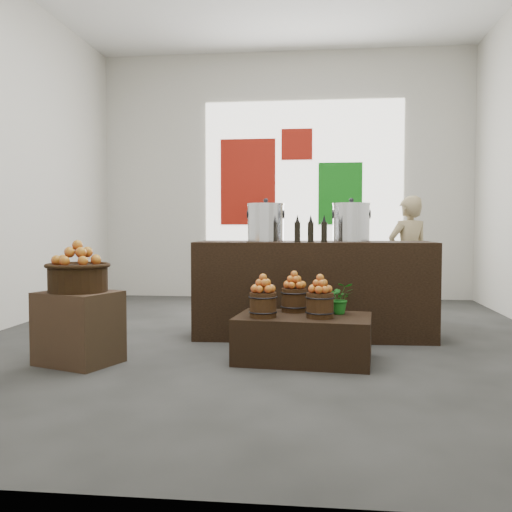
# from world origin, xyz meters

# --- Properties ---
(ground) EXTENTS (7.00, 7.00, 0.00)m
(ground) POSITION_xyz_m (0.00, 0.00, 0.00)
(ground) COLOR #3B3B39
(ground) RESTS_ON ground
(back_wall) EXTENTS (6.00, 0.04, 4.00)m
(back_wall) POSITION_xyz_m (0.00, 3.50, 2.00)
(back_wall) COLOR beige
(back_wall) RESTS_ON ground
(back_opening) EXTENTS (3.20, 0.02, 2.40)m
(back_opening) POSITION_xyz_m (0.30, 3.48, 2.00)
(back_opening) COLOR white
(back_opening) RESTS_ON back_wall
(deco_red_left) EXTENTS (0.90, 0.04, 1.40)m
(deco_red_left) POSITION_xyz_m (-0.60, 3.47, 1.90)
(deco_red_left) COLOR maroon
(deco_red_left) RESTS_ON back_wall
(deco_green_right) EXTENTS (0.70, 0.04, 1.00)m
(deco_green_right) POSITION_xyz_m (0.90, 3.47, 1.70)
(deco_green_right) COLOR #116F13
(deco_green_right) RESTS_ON back_wall
(deco_red_upper) EXTENTS (0.50, 0.04, 0.50)m
(deco_red_upper) POSITION_xyz_m (0.20, 3.47, 2.50)
(deco_red_upper) COLOR maroon
(deco_red_upper) RESTS_ON back_wall
(crate) EXTENTS (0.76, 0.69, 0.62)m
(crate) POSITION_xyz_m (-1.47, -1.21, 0.31)
(crate) COLOR #4C3323
(crate) RESTS_ON ground
(wicker_basket) EXTENTS (0.50, 0.50, 0.23)m
(wicker_basket) POSITION_xyz_m (-1.47, -1.21, 0.73)
(wicker_basket) COLOR black
(wicker_basket) RESTS_ON crate
(apples_in_basket) EXTENTS (0.39, 0.39, 0.21)m
(apples_in_basket) POSITION_xyz_m (-1.47, -1.21, 0.95)
(apples_in_basket) COLOR #A5051E
(apples_in_basket) RESTS_ON wicker_basket
(display_table) EXTENTS (1.22, 0.82, 0.40)m
(display_table) POSITION_xyz_m (0.44, -0.90, 0.20)
(display_table) COLOR black
(display_table) RESTS_ON ground
(apple_bucket_front_left) EXTENTS (0.23, 0.23, 0.21)m
(apple_bucket_front_left) POSITION_xyz_m (0.10, -1.03, 0.51)
(apple_bucket_front_left) COLOR #3C2410
(apple_bucket_front_left) RESTS_ON display_table
(apples_in_bucket_front_left) EXTENTS (0.17, 0.17, 0.16)m
(apples_in_bucket_front_left) POSITION_xyz_m (0.10, -1.03, 0.69)
(apples_in_bucket_front_left) COLOR #A5051E
(apples_in_bucket_front_left) RESTS_ON apple_bucket_front_left
(apple_bucket_front_right) EXTENTS (0.23, 0.23, 0.21)m
(apple_bucket_front_right) POSITION_xyz_m (0.58, -1.01, 0.51)
(apple_bucket_front_right) COLOR #3C2410
(apple_bucket_front_right) RESTS_ON display_table
(apples_in_bucket_front_right) EXTENTS (0.17, 0.17, 0.16)m
(apples_in_bucket_front_right) POSITION_xyz_m (0.58, -1.01, 0.69)
(apples_in_bucket_front_right) COLOR #A5051E
(apples_in_bucket_front_right) RESTS_ON apple_bucket_front_right
(apple_bucket_rear) EXTENTS (0.23, 0.23, 0.21)m
(apple_bucket_rear) POSITION_xyz_m (0.35, -0.68, 0.51)
(apple_bucket_rear) COLOR #3C2410
(apple_bucket_rear) RESTS_ON display_table
(apples_in_bucket_rear) EXTENTS (0.17, 0.17, 0.16)m
(apples_in_bucket_rear) POSITION_xyz_m (0.35, -0.68, 0.69)
(apples_in_bucket_rear) COLOR #A5051E
(apples_in_bucket_rear) RESTS_ON apple_bucket_rear
(herb_garnish_right) EXTENTS (0.27, 0.24, 0.28)m
(herb_garnish_right) POSITION_xyz_m (0.75, -0.76, 0.54)
(herb_garnish_right) COLOR #156418
(herb_garnish_right) RESTS_ON display_table
(herb_garnish_left) EXTENTS (0.14, 0.11, 0.25)m
(herb_garnish_left) POSITION_xyz_m (0.01, -0.68, 0.52)
(herb_garnish_left) COLOR #156418
(herb_garnish_left) RESTS_ON display_table
(counter) EXTENTS (2.50, 0.86, 1.01)m
(counter) POSITION_xyz_m (0.51, 0.22, 0.51)
(counter) COLOR black
(counter) RESTS_ON ground
(stock_pot_left) EXTENTS (0.38, 0.38, 0.38)m
(stock_pot_left) POSITION_xyz_m (0.00, 0.20, 1.21)
(stock_pot_left) COLOR silver
(stock_pot_left) RESTS_ON counter
(stock_pot_center) EXTENTS (0.38, 0.38, 0.38)m
(stock_pot_center) POSITION_xyz_m (0.91, 0.23, 1.21)
(stock_pot_center) COLOR silver
(stock_pot_center) RESTS_ON counter
(oil_cruets) EXTENTS (0.27, 0.08, 0.28)m
(oil_cruets) POSITION_xyz_m (0.52, -0.03, 1.16)
(oil_cruets) COLOR black
(oil_cruets) RESTS_ON counter
(shopper) EXTENTS (0.68, 0.58, 1.56)m
(shopper) POSITION_xyz_m (1.70, 1.61, 0.78)
(shopper) COLOR #96845C
(shopper) RESTS_ON ground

